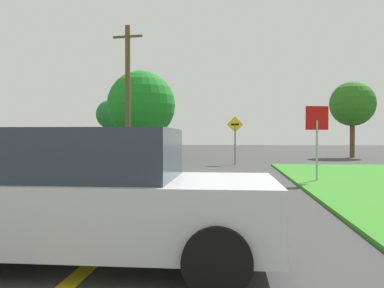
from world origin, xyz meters
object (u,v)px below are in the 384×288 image
(parked_car_near_building, at_px, (85,152))
(oak_tree_right, at_px, (111,115))
(car_behind_on_main_road, at_px, (97,196))
(pine_tree_center, at_px, (141,105))
(stop_sign, at_px, (317,128))
(direction_sign, at_px, (235,135))
(oak_tree_left, at_px, (353,104))
(utility_pole_mid, at_px, (128,92))

(parked_car_near_building, xyz_separation_m, oak_tree_right, (-3.64, 15.22, 2.69))
(car_behind_on_main_road, xyz_separation_m, pine_tree_center, (-4.85, 22.22, 2.96))
(stop_sign, xyz_separation_m, pine_tree_center, (-9.22, 13.43, 1.96))
(parked_car_near_building, height_order, oak_tree_right, oak_tree_right)
(direction_sign, distance_m, oak_tree_left, 12.37)
(stop_sign, distance_m, utility_pole_mid, 12.83)
(pine_tree_center, bearing_deg, oak_tree_left, 12.37)
(stop_sign, bearing_deg, oak_tree_left, -123.85)
(utility_pole_mid, xyz_separation_m, oak_tree_left, (14.92, 7.86, -0.15))
(car_behind_on_main_road, relative_size, pine_tree_center, 0.68)
(utility_pole_mid, distance_m, oak_tree_left, 16.87)
(pine_tree_center, bearing_deg, utility_pole_mid, -86.33)
(parked_car_near_building, relative_size, oak_tree_right, 0.95)
(utility_pole_mid, relative_size, oak_tree_left, 1.42)
(utility_pole_mid, relative_size, oak_tree_right, 1.66)
(utility_pole_mid, distance_m, pine_tree_center, 4.55)
(oak_tree_right, bearing_deg, car_behind_on_main_road, -72.26)
(stop_sign, relative_size, car_behind_on_main_road, 0.61)
(parked_car_near_building, bearing_deg, stop_sign, -30.18)
(stop_sign, bearing_deg, oak_tree_right, -70.21)
(utility_pole_mid, relative_size, direction_sign, 3.00)
(parked_car_near_building, relative_size, car_behind_on_main_road, 1.10)
(car_behind_on_main_road, bearing_deg, oak_tree_right, 106.83)
(oak_tree_right, bearing_deg, direction_sign, -47.56)
(parked_car_near_building, xyz_separation_m, pine_tree_center, (0.81, 8.37, 2.95))
(direction_sign, height_order, oak_tree_left, oak_tree_left)
(pine_tree_center, bearing_deg, oak_tree_right, 123.00)
(stop_sign, bearing_deg, utility_pole_mid, -59.12)
(parked_car_near_building, xyz_separation_m, car_behind_on_main_road, (5.66, -13.84, -0.00))
(stop_sign, height_order, direction_sign, direction_sign)
(direction_sign, xyz_separation_m, oak_tree_right, (-10.98, 12.01, 1.83))
(stop_sign, distance_m, oak_tree_left, 17.94)
(stop_sign, distance_m, car_behind_on_main_road, 9.86)
(car_behind_on_main_road, bearing_deg, stop_sign, 62.60)
(oak_tree_left, height_order, oak_tree_right, oak_tree_left)
(parked_car_near_building, height_order, car_behind_on_main_road, same)
(direction_sign, relative_size, pine_tree_center, 0.43)
(stop_sign, xyz_separation_m, parked_car_near_building, (-10.04, 5.06, -1.00))
(pine_tree_center, xyz_separation_m, oak_tree_right, (-4.45, 6.85, -0.27))
(parked_car_near_building, bearing_deg, oak_tree_right, 100.02)
(oak_tree_left, height_order, pine_tree_center, pine_tree_center)
(direction_sign, relative_size, oak_tree_left, 0.47)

